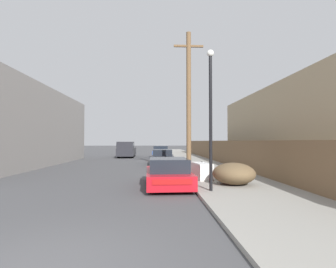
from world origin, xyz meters
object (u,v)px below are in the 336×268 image
discarded_fridge (202,171)px  car_parked_mid (163,157)px  pickup_truck (126,150)px  parked_sports_car_red (168,174)px  street_lamp (211,109)px  car_parked_far (161,152)px  utility_pole (189,99)px  brush_pile (234,174)px

discarded_fridge → car_parked_mid: car_parked_mid is taller
pickup_truck → car_parked_mid: bearing=111.9°
parked_sports_car_red → street_lamp: size_ratio=0.82×
car_parked_far → pickup_truck: pickup_truck is taller
car_parked_far → street_lamp: 21.21m
discarded_fridge → car_parked_far: 17.94m
car_parked_far → street_lamp: (1.42, -21.02, 2.48)m
utility_pole → street_lamp: bearing=-89.7°
discarded_fridge → pickup_truck: (-5.72, 18.95, 0.44)m
car_parked_far → pickup_truck: size_ratio=0.75×
brush_pile → parked_sports_car_red: bearing=173.9°
parked_sports_car_red → brush_pile: bearing=-7.7°
discarded_fridge → car_parked_far: car_parked_far is taller
parked_sports_car_red → brush_pile: 2.79m
street_lamp → car_parked_far: bearing=93.9°
pickup_truck → brush_pile: size_ratio=2.92×
car_parked_far → brush_pile: 19.85m
street_lamp → discarded_fridge: bearing=86.1°
discarded_fridge → parked_sports_car_red: bearing=-146.2°
discarded_fridge → car_parked_mid: 9.38m
utility_pole → car_parked_far: bearing=95.3°
car_parked_mid → brush_pile: bearing=-74.0°
discarded_fridge → pickup_truck: pickup_truck is taller
parked_sports_car_red → car_parked_mid: car_parked_mid is taller
parked_sports_car_red → car_parked_far: 19.37m
pickup_truck → utility_pole: (5.47, -16.03, 3.53)m
discarded_fridge → parked_sports_car_red: parked_sports_car_red is taller
parked_sports_car_red → pickup_truck: 20.85m
discarded_fridge → brush_pile: size_ratio=0.93×
pickup_truck → brush_pile: pickup_truck is taller
car_parked_mid → car_parked_far: (0.00, 8.63, 0.06)m
car_parked_mid → pickup_truck: size_ratio=0.76×
discarded_fridge → parked_sports_car_red: 2.29m
car_parked_far → pickup_truck: bearing=166.4°
discarded_fridge → pickup_truck: bearing=99.4°
parked_sports_car_red → street_lamp: 3.41m
car_parked_far → brush_pile: size_ratio=2.19×
parked_sports_car_red → brush_pile: parked_sports_car_red is taller
pickup_truck → street_lamp: 22.89m
parked_sports_car_red → discarded_fridge: bearing=39.5°
parked_sports_car_red → car_parked_far: bearing=88.1°
discarded_fridge → car_parked_mid: size_ratio=0.42×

